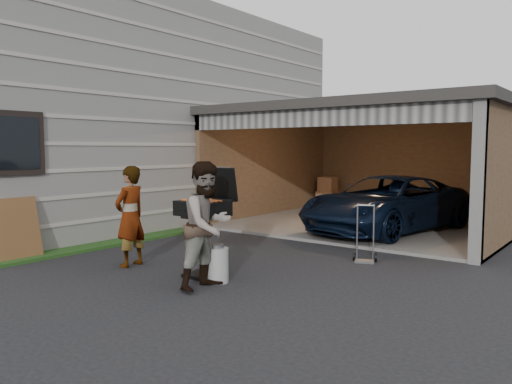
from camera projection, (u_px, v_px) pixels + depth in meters
ground at (153, 270)px, 7.83m from camera, size 80.00×80.00×0.00m
house at (120, 119)px, 14.40m from camera, size 7.00×11.00×5.50m
groundcover_strip at (18, 260)px, 8.41m from camera, size 0.50×8.00×0.06m
garage at (380, 150)px, 12.56m from camera, size 6.80×6.30×2.90m
minivan at (387, 206)px, 11.17m from camera, size 2.83×4.75×1.24m
woman at (130, 216)px, 8.05m from camera, size 0.46×0.64×1.63m
man at (208, 225)px, 6.76m from camera, size 0.67×0.85×1.74m
bbq_grill at (205, 212)px, 7.39m from camera, size 0.73×0.64×1.63m
propane_tank at (217, 265)px, 7.11m from camera, size 0.34×0.34×0.50m
plywood_panel at (11, 230)px, 8.38m from camera, size 0.27×0.97×1.07m
hand_truck at (365, 251)px, 8.42m from camera, size 0.44×0.41×0.98m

